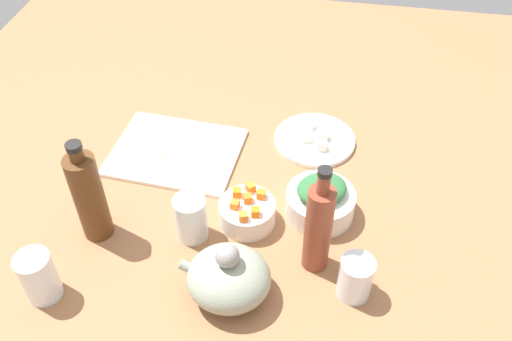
% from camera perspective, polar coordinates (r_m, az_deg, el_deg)
% --- Properties ---
extents(tabletop, '(1.90, 1.90, 0.03)m').
position_cam_1_polar(tabletop, '(1.31, -0.00, -2.03)').
color(tabletop, '#9A6642').
rests_on(tabletop, ground).
extents(cutting_board, '(0.33, 0.27, 0.01)m').
position_cam_1_polar(cutting_board, '(1.40, -8.25, 1.90)').
color(cutting_board, white).
rests_on(cutting_board, tabletop).
extents(plate_tofu, '(0.21, 0.21, 0.01)m').
position_cam_1_polar(plate_tofu, '(1.42, 6.06, 3.17)').
color(plate_tofu, white).
rests_on(plate_tofu, tabletop).
extents(bowl_greens, '(0.15, 0.15, 0.06)m').
position_cam_1_polar(bowl_greens, '(1.23, 6.62, -3.40)').
color(bowl_greens, white).
rests_on(bowl_greens, tabletop).
extents(bowl_carrots, '(0.12, 0.12, 0.05)m').
position_cam_1_polar(bowl_carrots, '(1.21, -0.89, -4.40)').
color(bowl_carrots, white).
rests_on(bowl_carrots, tabletop).
extents(teapot, '(0.18, 0.15, 0.14)m').
position_cam_1_polar(teapot, '(1.07, -3.00, -10.90)').
color(teapot, gray).
rests_on(teapot, tabletop).
extents(bottle_0, '(0.05, 0.05, 0.27)m').
position_cam_1_polar(bottle_0, '(1.08, 6.44, -5.83)').
color(bottle_0, brown).
rests_on(bottle_0, tabletop).
extents(bottle_1, '(0.06, 0.06, 0.25)m').
position_cam_1_polar(bottle_1, '(1.18, -16.84, -2.54)').
color(bottle_1, '#553217').
rests_on(bottle_1, tabletop).
extents(drinking_glass_0, '(0.07, 0.07, 0.11)m').
position_cam_1_polar(drinking_glass_0, '(1.15, -21.48, -10.13)').
color(drinking_glass_0, white).
rests_on(drinking_glass_0, tabletop).
extents(drinking_glass_1, '(0.07, 0.07, 0.09)m').
position_cam_1_polar(drinking_glass_1, '(1.10, 10.22, -10.83)').
color(drinking_glass_1, white).
rests_on(drinking_glass_1, tabletop).
extents(drinking_glass_2, '(0.07, 0.07, 0.11)m').
position_cam_1_polar(drinking_glass_2, '(1.17, -6.72, -4.87)').
color(drinking_glass_2, white).
rests_on(drinking_glass_2, tabletop).
extents(carrot_cube_0, '(0.02, 0.02, 0.02)m').
position_cam_1_polar(carrot_cube_0, '(1.15, -1.57, -4.72)').
color(carrot_cube_0, orange).
rests_on(carrot_cube_0, bowl_carrots).
extents(carrot_cube_1, '(0.02, 0.02, 0.02)m').
position_cam_1_polar(carrot_cube_1, '(1.18, -2.20, -3.52)').
color(carrot_cube_1, orange).
rests_on(carrot_cube_1, bowl_carrots).
extents(carrot_cube_2, '(0.02, 0.02, 0.02)m').
position_cam_1_polar(carrot_cube_2, '(1.16, -0.06, -4.30)').
color(carrot_cube_2, orange).
rests_on(carrot_cube_2, bowl_carrots).
extents(carrot_cube_3, '(0.02, 0.02, 0.02)m').
position_cam_1_polar(carrot_cube_3, '(1.20, 0.53, -2.47)').
color(carrot_cube_3, orange).
rests_on(carrot_cube_3, bowl_carrots).
extents(carrot_cube_4, '(0.02, 0.02, 0.02)m').
position_cam_1_polar(carrot_cube_4, '(1.20, -1.98, -2.28)').
color(carrot_cube_4, orange).
rests_on(carrot_cube_4, bowl_carrots).
extents(carrot_cube_5, '(0.03, 0.03, 0.02)m').
position_cam_1_polar(carrot_cube_5, '(1.21, -0.57, -1.78)').
color(carrot_cube_5, orange).
rests_on(carrot_cube_5, bowl_carrots).
extents(carrot_cube_6, '(0.02, 0.02, 0.02)m').
position_cam_1_polar(carrot_cube_6, '(1.19, -0.85, -2.89)').
color(carrot_cube_6, orange).
rests_on(carrot_cube_6, bowl_carrots).
extents(chopped_greens_mound, '(0.14, 0.14, 0.03)m').
position_cam_1_polar(chopped_greens_mound, '(1.20, 6.80, -1.86)').
color(chopped_greens_mound, '#2F6938').
rests_on(chopped_greens_mound, bowl_greens).
extents(tofu_cube_0, '(0.02, 0.02, 0.02)m').
position_cam_1_polar(tofu_cube_0, '(1.41, 7.01, 3.60)').
color(tofu_cube_0, white).
rests_on(tofu_cube_0, plate_tofu).
extents(tofu_cube_1, '(0.03, 0.03, 0.02)m').
position_cam_1_polar(tofu_cube_1, '(1.44, 5.57, 4.71)').
color(tofu_cube_1, white).
rests_on(tofu_cube_1, plate_tofu).
extents(tofu_cube_2, '(0.03, 0.03, 0.02)m').
position_cam_1_polar(tofu_cube_2, '(1.40, 5.24, 3.45)').
color(tofu_cube_2, white).
rests_on(tofu_cube_2, plate_tofu).
extents(tofu_cube_3, '(0.02, 0.02, 0.02)m').
position_cam_1_polar(tofu_cube_3, '(1.38, 6.83, 2.56)').
color(tofu_cube_3, silver).
rests_on(tofu_cube_3, plate_tofu).
extents(dumpling_0, '(0.08, 0.08, 0.02)m').
position_cam_1_polar(dumpling_0, '(1.42, -11.99, 3.03)').
color(dumpling_0, beige).
rests_on(dumpling_0, cutting_board).
extents(dumpling_1, '(0.05, 0.05, 0.02)m').
position_cam_1_polar(dumpling_1, '(1.37, -10.16, 1.65)').
color(dumpling_1, beige).
rests_on(dumpling_1, cutting_board).
extents(dumpling_2, '(0.06, 0.06, 0.02)m').
position_cam_1_polar(dumpling_2, '(1.45, -10.15, 4.30)').
color(dumpling_2, beige).
rests_on(dumpling_2, cutting_board).
extents(dumpling_3, '(0.06, 0.06, 0.03)m').
position_cam_1_polar(dumpling_3, '(1.33, -4.61, 0.83)').
color(dumpling_3, beige).
rests_on(dumpling_3, cutting_board).
extents(dumpling_4, '(0.06, 0.06, 0.02)m').
position_cam_1_polar(dumpling_4, '(1.35, -7.47, 1.13)').
color(dumpling_4, beige).
rests_on(dumpling_4, cutting_board).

